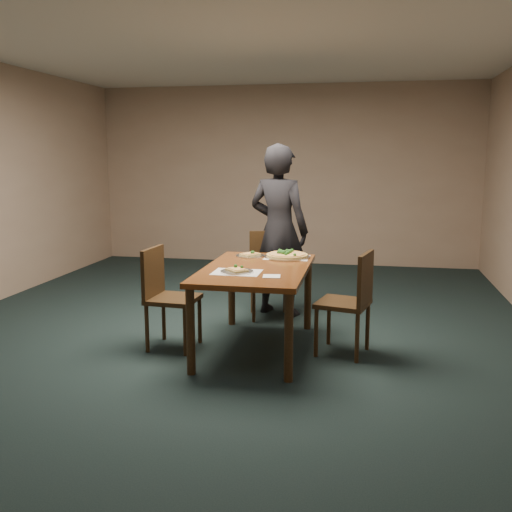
% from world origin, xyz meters
% --- Properties ---
extents(ground, '(8.00, 8.00, 0.00)m').
position_xyz_m(ground, '(0.00, 0.00, 0.00)').
color(ground, black).
rests_on(ground, ground).
extents(room_shell, '(8.00, 8.00, 8.00)m').
position_xyz_m(room_shell, '(0.00, 0.00, 1.74)').
color(room_shell, tan).
rests_on(room_shell, ground).
extents(dining_table, '(0.90, 1.50, 0.75)m').
position_xyz_m(dining_table, '(0.36, -0.20, 0.66)').
color(dining_table, '#572B11').
rests_on(dining_table, ground).
extents(chair_far, '(0.51, 0.51, 0.91)m').
position_xyz_m(chair_far, '(0.29, 0.91, 0.52)').
color(chair_far, black).
rests_on(chair_far, ground).
extents(chair_left, '(0.45, 0.45, 0.91)m').
position_xyz_m(chair_left, '(-0.45, -0.30, 0.52)').
color(chair_left, black).
rests_on(chair_left, ground).
extents(chair_right, '(0.51, 0.51, 0.91)m').
position_xyz_m(chair_right, '(1.20, -0.18, 0.52)').
color(chair_right, black).
rests_on(chair_right, ground).
extents(diner, '(0.77, 0.62, 1.84)m').
position_xyz_m(diner, '(0.38, 1.00, 0.92)').
color(diner, black).
rests_on(diner, ground).
extents(placemat_main, '(0.42, 0.32, 0.00)m').
position_xyz_m(placemat_main, '(0.56, 0.33, 0.75)').
color(placemat_main, white).
rests_on(placemat_main, dining_table).
extents(placemat_near, '(0.40, 0.30, 0.00)m').
position_xyz_m(placemat_near, '(0.25, -0.45, 0.75)').
color(placemat_near, white).
rests_on(placemat_near, dining_table).
extents(pizza_pan, '(0.44, 0.44, 0.07)m').
position_xyz_m(pizza_pan, '(0.56, 0.33, 0.77)').
color(pizza_pan, silver).
rests_on(pizza_pan, dining_table).
extents(slice_plate_near, '(0.28, 0.28, 0.06)m').
position_xyz_m(slice_plate_near, '(0.25, -0.44, 0.76)').
color(slice_plate_near, silver).
rests_on(slice_plate_near, dining_table).
extents(slice_plate_far, '(0.28, 0.28, 0.06)m').
position_xyz_m(slice_plate_far, '(0.20, 0.33, 0.76)').
color(slice_plate_far, silver).
rests_on(slice_plate_far, dining_table).
extents(napkin, '(0.16, 0.16, 0.01)m').
position_xyz_m(napkin, '(0.56, -0.56, 0.75)').
color(napkin, white).
rests_on(napkin, dining_table).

